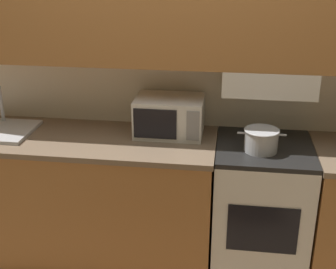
# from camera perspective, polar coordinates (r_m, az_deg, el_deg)

# --- Properties ---
(ground_plane) EXTENTS (16.00, 16.00, 0.00)m
(ground_plane) POSITION_cam_1_polar(r_m,az_deg,el_deg) (3.76, 0.46, -12.19)
(ground_plane) COLOR #7F664C
(wall_back) EXTENTS (5.44, 0.38, 2.55)m
(wall_back) POSITION_cam_1_polar(r_m,az_deg,el_deg) (3.10, 0.62, 10.96)
(wall_back) COLOR silver
(wall_back) RESTS_ON ground_plane
(lower_counter_main) EXTENTS (1.86, 0.66, 0.94)m
(lower_counter_main) POSITION_cam_1_polar(r_m,az_deg,el_deg) (3.37, -10.53, -7.61)
(lower_counter_main) COLOR #A36B38
(lower_counter_main) RESTS_ON ground_plane
(stove_range) EXTENTS (0.61, 0.63, 0.94)m
(stove_range) POSITION_cam_1_polar(r_m,az_deg,el_deg) (3.23, 11.11, -9.05)
(stove_range) COLOR silver
(stove_range) RESTS_ON ground_plane
(cooking_pot) EXTENTS (0.30, 0.22, 0.14)m
(cooking_pot) POSITION_cam_1_polar(r_m,az_deg,el_deg) (2.92, 11.30, -0.59)
(cooking_pot) COLOR #B7BABF
(cooking_pot) RESTS_ON stove_range
(microwave) EXTENTS (0.45, 0.33, 0.25)m
(microwave) POSITION_cam_1_polar(r_m,az_deg,el_deg) (3.11, 0.18, 2.27)
(microwave) COLOR silver
(microwave) RESTS_ON lower_counter_main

